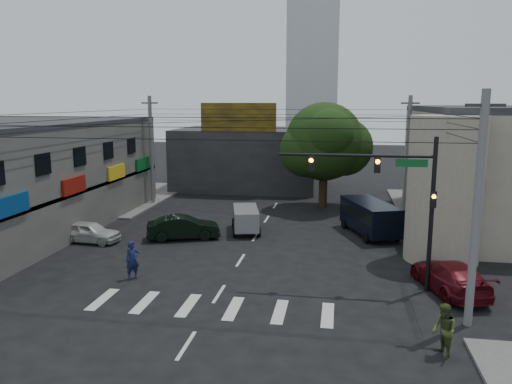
% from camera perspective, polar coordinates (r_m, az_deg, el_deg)
% --- Properties ---
extents(ground, '(160.00, 160.00, 0.00)m').
position_cam_1_polar(ground, '(26.22, -2.66, -9.15)').
color(ground, black).
rests_on(ground, ground).
extents(sidewalk_far_left, '(16.00, 16.00, 0.15)m').
position_cam_1_polar(sidewalk_far_left, '(48.94, -19.02, -0.44)').
color(sidewalk_far_left, '#514F4C').
rests_on(sidewalk_far_left, ground).
extents(sidewalk_far_right, '(16.00, 16.00, 0.15)m').
position_cam_1_polar(sidewalk_far_right, '(44.86, 25.84, -1.85)').
color(sidewalk_far_right, '#514F4C').
rests_on(sidewalk_far_right, ground).
extents(corner_column, '(4.00, 4.00, 8.00)m').
position_cam_1_polar(corner_column, '(29.11, 20.74, 0.28)').
color(corner_column, gray).
rests_on(corner_column, ground).
extents(building_far, '(14.00, 10.00, 6.00)m').
position_cam_1_polar(building_far, '(51.33, -0.91, 3.91)').
color(building_far, '#232326').
rests_on(building_far, ground).
extents(billboard, '(7.00, 0.30, 2.60)m').
position_cam_1_polar(billboard, '(46.22, -2.04, 8.54)').
color(billboard, olive).
rests_on(billboard, building_far).
extents(tower_distant, '(9.00, 9.00, 44.00)m').
position_cam_1_polar(tower_distant, '(95.23, 6.65, 18.27)').
color(tower_distant, silver).
rests_on(tower_distant, ground).
extents(street_tree, '(6.40, 6.40, 8.70)m').
position_cam_1_polar(street_tree, '(41.30, 7.80, 5.70)').
color(street_tree, black).
rests_on(street_tree, ground).
extents(traffic_gantry, '(7.10, 0.35, 7.20)m').
position_cam_1_polar(traffic_gantry, '(23.61, 15.59, 0.41)').
color(traffic_gantry, black).
rests_on(traffic_gantry, ground).
extents(utility_pole_near_right, '(0.32, 0.32, 9.20)m').
position_cam_1_polar(utility_pole_near_right, '(20.74, 23.90, -2.08)').
color(utility_pole_near_right, '#59595B').
rests_on(utility_pole_near_right, ground).
extents(utility_pole_far_left, '(0.32, 0.32, 9.20)m').
position_cam_1_polar(utility_pole_far_left, '(43.35, -11.87, 4.63)').
color(utility_pole_far_left, '#59595B').
rests_on(utility_pole_far_left, ground).
extents(utility_pole_far_right, '(0.32, 0.32, 9.20)m').
position_cam_1_polar(utility_pole_far_right, '(40.69, 16.93, 4.04)').
color(utility_pole_far_right, '#59595B').
rests_on(utility_pole_far_right, ground).
extents(dark_sedan, '(4.50, 5.62, 1.52)m').
position_cam_1_polar(dark_sedan, '(32.42, -8.29, -4.03)').
color(dark_sedan, black).
rests_on(dark_sedan, ground).
extents(white_compact, '(2.16, 4.13, 1.33)m').
position_cam_1_polar(white_compact, '(33.07, -18.49, -4.35)').
color(white_compact, beige).
rests_on(white_compact, ground).
extents(maroon_sedan, '(4.75, 6.15, 1.47)m').
position_cam_1_polar(maroon_sedan, '(25.15, 21.25, -8.96)').
color(maroon_sedan, '#4F0B13').
rests_on(maroon_sedan, ground).
extents(silver_minivan, '(4.52, 3.30, 1.64)m').
position_cam_1_polar(silver_minivan, '(33.78, -1.18, -3.23)').
color(silver_minivan, gray).
rests_on(silver_minivan, ground).
extents(navy_van, '(6.88, 5.74, 2.20)m').
position_cam_1_polar(navy_van, '(33.87, 12.86, -2.97)').
color(navy_van, black).
rests_on(navy_van, ground).
extents(traffic_officer, '(1.18, 1.18, 1.95)m').
position_cam_1_polar(traffic_officer, '(25.71, -13.94, -7.57)').
color(traffic_officer, '#131A43').
rests_on(traffic_officer, ground).
extents(pedestrian_olive, '(1.35, 1.26, 1.90)m').
position_cam_1_polar(pedestrian_olive, '(18.98, 20.68, -14.60)').
color(pedestrian_olive, '#3A4721').
rests_on(pedestrian_olive, ground).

